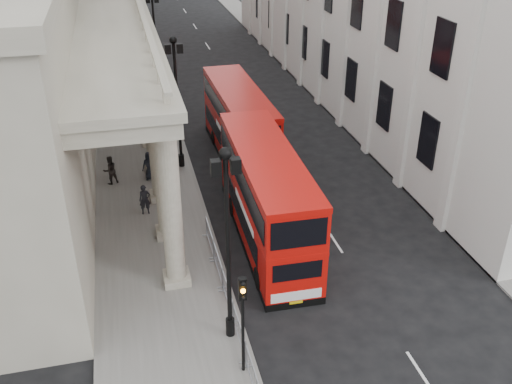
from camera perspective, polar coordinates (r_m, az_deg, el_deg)
sidewalk_west at (r=46.26m, az=-11.93°, el=7.52°), size 6.00×140.00×0.12m
sidewalk_east at (r=49.35m, az=7.74°, el=9.23°), size 3.00×140.00×0.12m
kerb at (r=46.39m, az=-8.27°, el=7.93°), size 0.20×140.00×0.14m
lamp_post_south at (r=20.96m, az=-2.85°, el=-4.35°), size 1.05×0.44×8.32m
lamp_post_mid at (r=35.34m, az=-7.91°, el=9.61°), size 1.05×0.44×8.32m
lamp_post_north at (r=50.70m, az=-10.07°, el=15.31°), size 1.05×0.44×8.32m
traffic_light at (r=20.47m, az=-1.34°, el=-11.57°), size 0.28×0.33×4.30m
crowd_barriers at (r=22.31m, az=-1.02°, el=-15.89°), size 0.50×18.75×1.10m
bus_near at (r=28.36m, az=1.06°, el=-0.34°), size 2.98×11.40×4.89m
bus_far at (r=37.28m, az=-1.70°, el=6.90°), size 2.87×11.01×4.73m
pedestrian_a at (r=31.78m, az=-11.06°, el=-0.75°), size 0.65×0.45×1.71m
pedestrian_b at (r=35.40m, az=-14.39°, el=2.13°), size 1.06×0.96×1.79m
pedestrian_c at (r=35.40m, az=-10.60°, el=2.60°), size 1.03×0.85×1.82m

